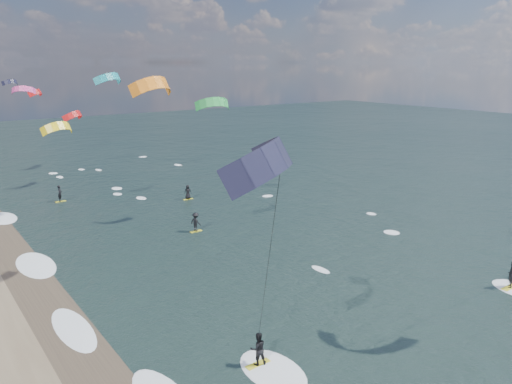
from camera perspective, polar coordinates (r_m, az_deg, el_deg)
wet_sand_strip at (r=26.65m, az=-17.84°, el=-19.31°), size 3.00×240.00×0.00m
kitesurfer_near_b at (r=18.07m, az=2.29°, el=-5.55°), size 7.07×9.13×13.02m
far_kitesurfers at (r=49.78m, az=-10.69°, el=-1.64°), size 12.69×18.29×1.80m
bg_kite_field at (r=66.79m, az=-20.01°, el=10.50°), size 14.17×76.70×7.00m
shoreline_surf at (r=30.87m, az=-18.60°, el=-14.39°), size 2.40×79.40×0.11m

